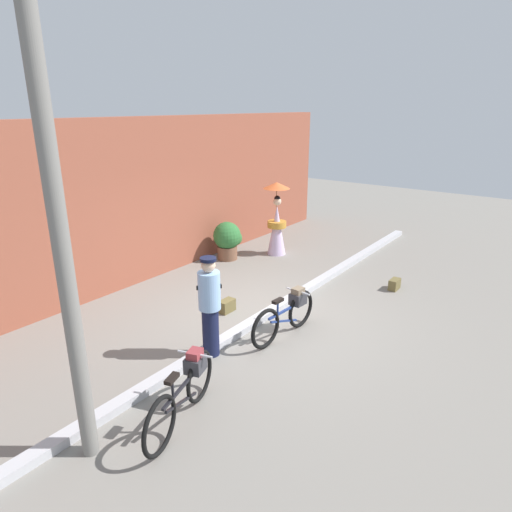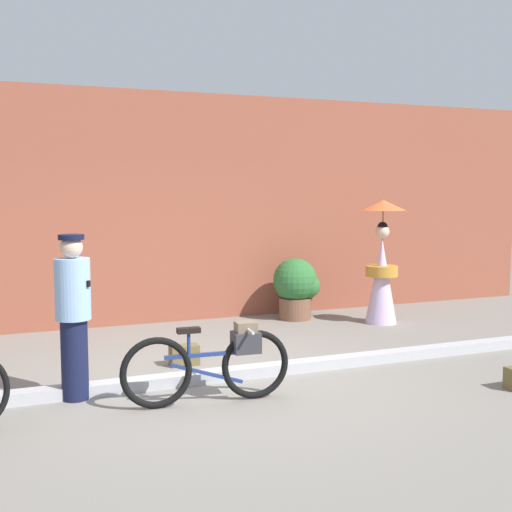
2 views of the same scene
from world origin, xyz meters
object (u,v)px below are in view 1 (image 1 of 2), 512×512
Objects in this scene: bicycle_near_officer at (287,314)px; utility_pole at (62,252)px; backpack_on_pavement at (227,306)px; person_with_parasol at (277,221)px; backpack_spare at (395,284)px; person_officer at (210,305)px; potted_plant_by_door at (228,239)px; bicycle_far_side at (184,390)px.

utility_pole is (-3.62, 0.29, 2.00)m from bicycle_near_officer.
bicycle_near_officer is 1.43m from backpack_on_pavement.
person_with_parasol is 5.97× the size of backpack_spare.
backpack_on_pavement is at bearing 143.81° from backpack_spare.
bicycle_near_officer is at bearing -26.27° from person_officer.
backpack_spare is at bearing -36.19° from backpack_on_pavement.
person_officer is at bearing 153.73° from bicycle_near_officer.
bicycle_near_officer is 1.02× the size of person_officer.
person_with_parasol reaches higher than bicycle_near_officer.
utility_pole is at bearing -162.02° from person_with_parasol.
person_officer is at bearing -143.32° from potted_plant_by_door.
bicycle_far_side is 1.02× the size of person_officer.
backpack_spare is at bearing -9.03° from utility_pole.
bicycle_far_side reaches higher than bicycle_near_officer.
backpack_on_pavement reaches higher than backpack_spare.
backpack_on_pavement is (0.09, 1.40, -0.28)m from bicycle_near_officer.
bicycle_far_side reaches higher than backpack_on_pavement.
person_officer reaches higher than potted_plant_by_door.
bicycle_near_officer is 1.00× the size of bicycle_far_side.
bicycle_far_side is 6.17m from potted_plant_by_door.
person_with_parasol is 0.39× the size of utility_pole.
bicycle_far_side is 1.61m from person_officer.
bicycle_near_officer is 1.71× the size of potted_plant_by_door.
utility_pole is (-7.18, -2.33, 1.51)m from person_with_parasol.
potted_plant_by_door reaches higher than bicycle_near_officer.
potted_plant_by_door is at bearing 39.53° from backpack_on_pavement.
potted_plant_by_door is (2.48, 3.37, 0.13)m from bicycle_near_officer.
person_with_parasol reaches higher than potted_plant_by_door.
bicycle_near_officer is 4.45m from person_with_parasol.
person_with_parasol is 7.69m from utility_pole.
utility_pole reaches higher than bicycle_near_officer.
potted_plant_by_door is 0.20× the size of utility_pole.
potted_plant_by_door is at bearing 36.68° from person_officer.
backpack_on_pavement is (2.66, 1.57, -0.30)m from bicycle_far_side.
person_officer is 4.57m from backpack_spare.
utility_pole reaches higher than backpack_spare.
potted_plant_by_door is 7.08m from utility_pole.
utility_pole reaches higher than potted_plant_by_door.
person_officer is at bearing -149.04° from backpack_on_pavement.
person_officer is 5.11× the size of backpack_spare.
backpack_on_pavement is at bearing -140.47° from potted_plant_by_door.
person_officer is 1.71m from backpack_on_pavement.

